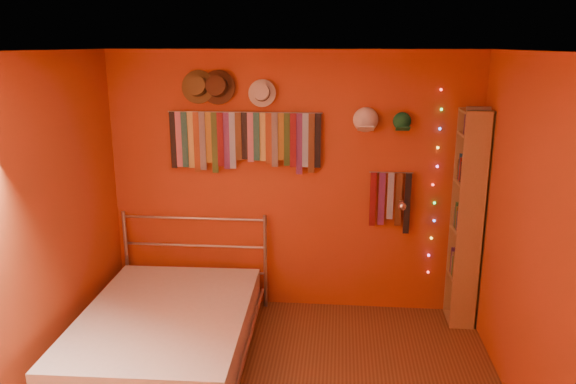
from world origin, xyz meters
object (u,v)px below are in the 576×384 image
(tie_rack, at_px, (244,139))
(bed, at_px, (166,332))
(bookshelf, at_px, (472,218))
(reading_lamp, at_px, (402,205))

(tie_rack, bearing_deg, bed, -116.07)
(bookshelf, xyz_separation_m, bed, (-2.61, -0.88, -0.80))
(tie_rack, distance_m, bookshelf, 2.21)
(bed, bearing_deg, tie_rack, 62.52)
(bookshelf, height_order, bed, bookshelf)
(bookshelf, relative_size, bed, 1.00)
(tie_rack, xyz_separation_m, bookshelf, (2.10, -0.15, -0.67))
(tie_rack, xyz_separation_m, reading_lamp, (1.47, -0.18, -0.55))
(tie_rack, xyz_separation_m, bed, (-0.51, -1.03, -1.46))
(tie_rack, relative_size, reading_lamp, 4.55)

